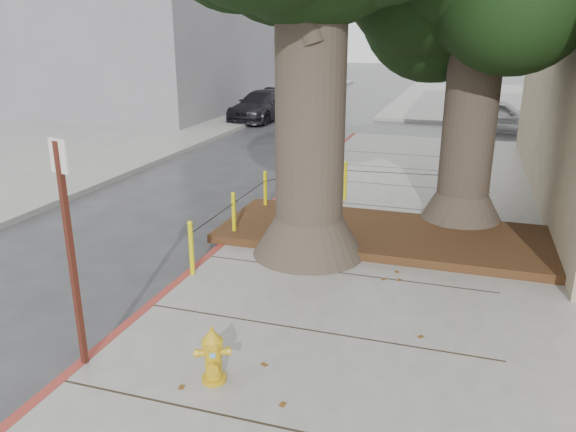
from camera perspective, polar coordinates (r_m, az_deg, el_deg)
name	(u,v)px	position (r m, az deg, el deg)	size (l,w,h in m)	color
ground	(277,334)	(8.01, -1.16, -11.93)	(140.00, 140.00, 0.00)	#28282B
sidewalk_far	(536,101)	(36.95, 23.86, 10.61)	(16.00, 20.00, 0.15)	slate
sidewalk_opposite	(8,143)	(23.53, -26.55, 6.69)	(14.00, 60.00, 0.15)	slate
curb_red	(220,250)	(10.75, -6.97, -3.45)	(0.14, 26.00, 0.16)	maroon
planter_bed	(384,234)	(11.20, 9.70, -1.84)	(6.40, 2.60, 0.16)	black
bollard_ring	(304,199)	(11.85, 1.68, 1.76)	(3.79, 5.39, 0.95)	#CABB0B
fire_hydrant	(213,355)	(6.70, -7.64, -13.87)	(0.38, 0.38, 0.69)	gold
signpost	(70,243)	(6.90, -21.30, -2.57)	(0.27, 0.09, 2.78)	#471911
car_silver	(498,116)	(25.28, 20.57, 9.51)	(1.60, 3.97, 1.35)	#AFAFB4
car_dark	(262,106)	(27.02, -2.65, 11.14)	(1.91, 4.70, 1.36)	black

